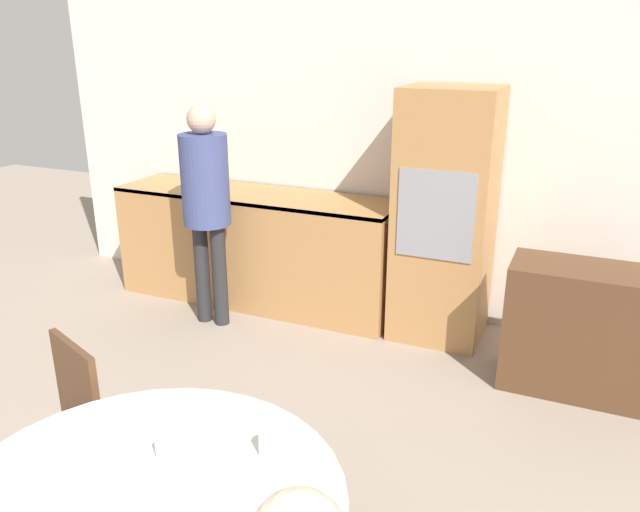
{
  "coord_description": "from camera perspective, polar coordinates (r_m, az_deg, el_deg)",
  "views": [
    {
      "loc": [
        1.12,
        0.41,
        2.1
      ],
      "look_at": [
        0.0,
        2.94,
        1.12
      ],
      "focal_mm": 35.0,
      "sensor_mm": 36.0,
      "label": 1
    }
  ],
  "objects": [
    {
      "name": "wall_back",
      "position": [
        4.75,
        10.03,
        9.53
      ],
      "size": [
        6.64,
        0.05,
        2.6
      ],
      "color": "silver",
      "rests_on": "ground_plane"
    },
    {
      "name": "kitchen_counter",
      "position": [
        5.12,
        -5.81,
        0.9
      ],
      "size": [
        2.33,
        0.6,
        0.92
      ],
      "color": "#AD7A47",
      "rests_on": "ground_plane"
    },
    {
      "name": "oven_unit",
      "position": [
        4.47,
        11.34,
        3.49
      ],
      "size": [
        0.64,
        0.59,
        1.79
      ],
      "color": "#AD7A47",
      "rests_on": "ground_plane"
    },
    {
      "name": "sideboard",
      "position": [
        4.16,
        23.63,
        -6.35
      ],
      "size": [
        1.02,
        0.45,
        0.81
      ],
      "color": "#51331E",
      "rests_on": "ground_plane"
    },
    {
      "name": "chair_far_left",
      "position": [
        2.96,
        -22.58,
        -14.79
      ],
      "size": [
        0.52,
        0.52,
        0.9
      ],
      "rotation": [
        0.0,
        0.0,
        5.9
      ],
      "color": "#51331E",
      "rests_on": "ground_plane"
    },
    {
      "name": "person_standing",
      "position": [
        4.61,
        -10.4,
        5.67
      ],
      "size": [
        0.35,
        0.35,
        1.65
      ],
      "color": "#262628",
      "rests_on": "ground_plane"
    },
    {
      "name": "cup",
      "position": [
        2.18,
        -4.73,
        -16.74
      ],
      "size": [
        0.07,
        0.07,
        0.09
      ],
      "color": "white",
      "rests_on": "dining_table"
    },
    {
      "name": "bowl_near",
      "position": [
        2.15,
        -16.58,
        -19.03
      ],
      "size": [
        0.15,
        0.15,
        0.04
      ],
      "color": "white",
      "rests_on": "dining_table"
    },
    {
      "name": "bowl_centre",
      "position": [
        2.36,
        -21.93,
        -15.71
      ],
      "size": [
        0.14,
        0.14,
        0.05
      ],
      "color": "white",
      "rests_on": "dining_table"
    },
    {
      "name": "salt_shaker",
      "position": [
        2.22,
        -14.4,
        -16.65
      ],
      "size": [
        0.03,
        0.03,
        0.09
      ],
      "color": "white",
      "rests_on": "dining_table"
    }
  ]
}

